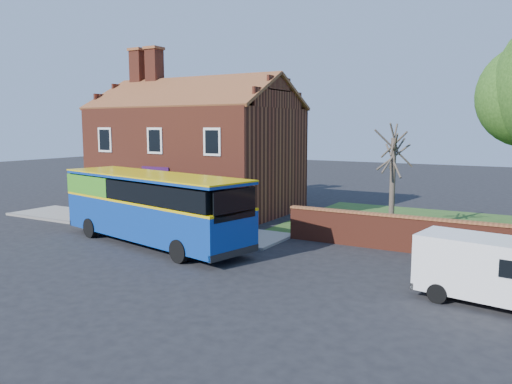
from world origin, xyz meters
The scene contains 7 objects.
ground centered at (0.00, 0.00, 0.00)m, with size 120.00×120.00×0.00m, color black.
pavement centered at (-7.00, 5.75, 0.06)m, with size 18.00×3.50×0.12m, color gray.
kerb centered at (-7.00, 4.00, 0.07)m, with size 18.00×0.15×0.14m, color slate.
shop_building centered at (-7.02, 11.50, 3.41)m, with size 12.30×8.13×10.50m.
bus centered at (-3.35, 2.74, 1.85)m, with size 11.06×4.96×3.27m.
van_near centered at (11.48, 1.71, 1.15)m, with size 4.90×2.55×2.05m.
bare_tree centered at (5.93, 10.46, 2.72)m, with size 1.99×2.37×5.30m.
Camera 1 is at (12.37, -14.59, 5.43)m, focal length 35.00 mm.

